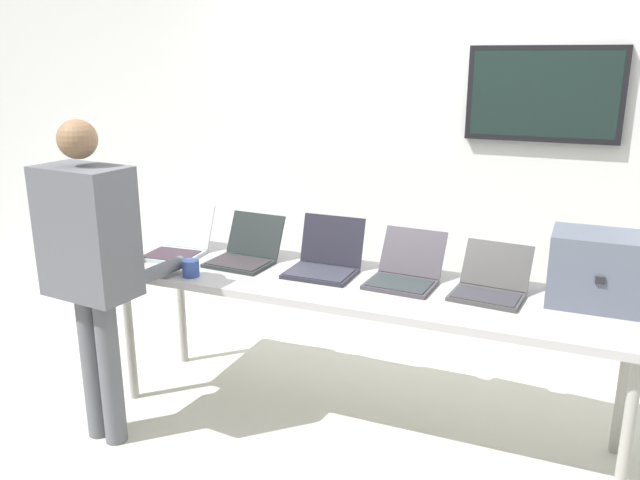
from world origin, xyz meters
name	(u,v)px	position (x,y,z in m)	size (l,w,h in m)	color
ground	(357,425)	(0.00, 0.00, -0.02)	(8.00, 8.00, 0.04)	beige
back_wall	(422,154)	(0.02, 1.13, 1.29)	(8.00, 0.11, 2.57)	silver
workbench	(359,293)	(0.00, 0.00, 0.74)	(2.74, 0.70, 0.80)	#A9A7A7
equipment_box	(600,270)	(1.10, 0.15, 0.97)	(0.44, 0.32, 0.33)	#525967
laptop_station_0	(179,244)	(-1.12, 0.06, 0.86)	(0.33, 0.41, 0.26)	#AAB4B9
laptop_station_1	(245,252)	(-0.69, 0.07, 0.86)	(0.35, 0.37, 0.24)	#202625
laptop_station_2	(325,260)	(-0.22, 0.09, 0.86)	(0.35, 0.35, 0.27)	#22212B
laptop_station_3	(405,272)	(0.21, 0.09, 0.85)	(0.35, 0.40, 0.24)	#3A353C
laptop_station_4	(490,284)	(0.63, 0.08, 0.85)	(0.36, 0.38, 0.22)	#3A3938
person	(91,255)	(-1.14, -0.62, 0.98)	(0.48, 0.62, 1.63)	#57585F
coffee_mug	(191,268)	(-0.83, -0.25, 0.84)	(0.09, 0.09, 0.09)	#2F4893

